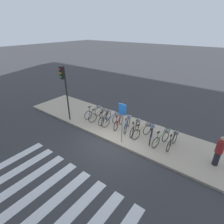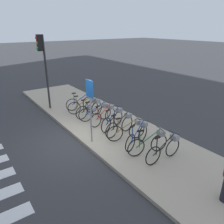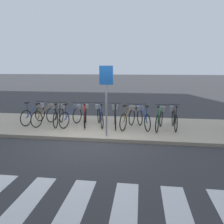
% 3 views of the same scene
% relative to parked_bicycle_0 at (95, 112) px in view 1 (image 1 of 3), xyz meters
% --- Properties ---
extents(ground_plane, '(120.00, 120.00, 0.00)m').
position_rel_parked_bicycle_0_xyz_m(ground_plane, '(2.78, -1.65, -0.54)').
color(ground_plane, '#38383A').
extents(sidewalk, '(16.08, 3.27, 0.12)m').
position_rel_parked_bicycle_0_xyz_m(sidewalk, '(2.78, -0.02, -0.48)').
color(sidewalk, '#B7A88E').
rests_on(sidewalk, ground_plane).
extents(parked_bicycle_0, '(0.50, 1.48, 0.93)m').
position_rel_parked_bicycle_0_xyz_m(parked_bicycle_0, '(0.00, 0.00, 0.00)').
color(parked_bicycle_0, black).
rests_on(parked_bicycle_0, sidewalk).
extents(parked_bicycle_1, '(0.58, 1.46, 0.93)m').
position_rel_parked_bicycle_0_xyz_m(parked_bicycle_1, '(0.55, -0.15, 0.00)').
color(parked_bicycle_1, black).
rests_on(parked_bicycle_1, sidewalk).
extents(parked_bicycle_2, '(0.46, 1.51, 0.93)m').
position_rel_parked_bicycle_0_xyz_m(parked_bicycle_2, '(1.10, -0.13, 0.00)').
color(parked_bicycle_2, black).
rests_on(parked_bicycle_2, sidewalk).
extents(parked_bicycle_3, '(0.60, 1.45, 0.93)m').
position_rel_parked_bicycle_0_xyz_m(parked_bicycle_3, '(1.66, -0.14, 0.00)').
color(parked_bicycle_3, black).
rests_on(parked_bicycle_3, sidewalk).
extents(parked_bicycle_4, '(0.49, 1.49, 0.93)m').
position_rel_parked_bicycle_0_xyz_m(parked_bicycle_4, '(2.16, -0.04, 0.00)').
color(parked_bicycle_4, black).
rests_on(parked_bicycle_4, sidewalk).
extents(parked_bicycle_5, '(0.62, 1.44, 0.93)m').
position_rel_parked_bicycle_0_xyz_m(parked_bicycle_5, '(2.74, 0.01, 0.00)').
color(parked_bicycle_5, black).
rests_on(parked_bicycle_5, sidewalk).
extents(parked_bicycle_6, '(0.46, 1.50, 0.93)m').
position_rel_parked_bicycle_0_xyz_m(parked_bicycle_6, '(3.37, -0.07, 0.00)').
color(parked_bicycle_6, black).
rests_on(parked_bicycle_6, sidewalk).
extents(parked_bicycle_7, '(0.62, 1.44, 0.93)m').
position_rel_parked_bicycle_0_xyz_m(parked_bicycle_7, '(3.91, -0.15, 0.00)').
color(parked_bicycle_7, black).
rests_on(parked_bicycle_7, sidewalk).
extents(parked_bicycle_8, '(0.62, 1.44, 0.93)m').
position_rel_parked_bicycle_0_xyz_m(parked_bicycle_8, '(4.44, -0.14, 0.00)').
color(parked_bicycle_8, black).
rests_on(parked_bicycle_8, sidewalk).
extents(parked_bicycle_9, '(0.53, 1.48, 0.93)m').
position_rel_parked_bicycle_0_xyz_m(parked_bicycle_9, '(5.08, -0.17, 0.00)').
color(parked_bicycle_9, black).
rests_on(parked_bicycle_9, sidewalk).
extents(parked_bicycle_10, '(0.46, 1.51, 0.93)m').
position_rel_parked_bicycle_0_xyz_m(parked_bicycle_10, '(5.63, -0.04, 0.00)').
color(parked_bicycle_10, black).
rests_on(parked_bicycle_10, sidewalk).
extents(pedestrian, '(0.34, 0.34, 1.55)m').
position_rel_parked_bicycle_0_xyz_m(pedestrian, '(7.73, -0.20, 0.39)').
color(pedestrian, '#23232D').
rests_on(pedestrian, sidewalk).
extents(traffic_light, '(0.24, 0.40, 3.68)m').
position_rel_parked_bicycle_0_xyz_m(traffic_light, '(-1.16, -1.41, 2.22)').
color(traffic_light, '#2D2D2D').
rests_on(traffic_light, sidewalk).
extents(sign_post, '(0.44, 0.07, 2.34)m').
position_rel_parked_bicycle_0_xyz_m(sign_post, '(3.23, -1.36, 1.17)').
color(sign_post, '#99999E').
rests_on(sign_post, sidewalk).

